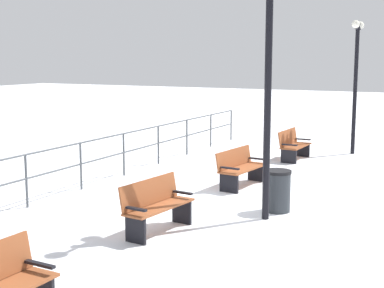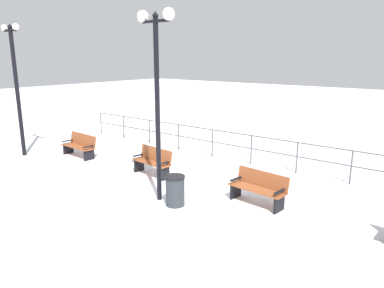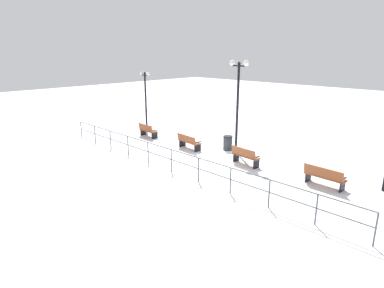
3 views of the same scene
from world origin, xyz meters
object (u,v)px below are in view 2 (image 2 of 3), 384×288
(trash_bin, at_px, (175,190))
(bench_third, at_px, (258,188))
(bench_second, at_px, (153,161))
(lamppost_near, at_px, (16,76))
(lamppost_middle, at_px, (157,71))
(bench_nearest, at_px, (80,145))

(trash_bin, bearing_deg, bench_third, 131.01)
(bench_second, height_order, lamppost_near, lamppost_near)
(bench_second, distance_m, trash_bin, 2.68)
(bench_third, bearing_deg, trash_bin, -43.13)
(trash_bin, bearing_deg, bench_second, -122.91)
(bench_third, height_order, lamppost_middle, lamppost_middle)
(trash_bin, bearing_deg, bench_nearest, -102.19)
(lamppost_near, xyz_separation_m, lamppost_middle, (0.00, 7.55, 0.37))
(lamppost_middle, distance_m, trash_bin, 3.20)
(bench_nearest, height_order, lamppost_middle, lamppost_middle)
(lamppost_near, bearing_deg, bench_third, 98.38)
(lamppost_near, bearing_deg, bench_nearest, 123.98)
(bench_nearest, xyz_separation_m, lamppost_near, (1.31, -1.95, 2.72))
(bench_third, distance_m, lamppost_near, 10.34)
(bench_third, distance_m, trash_bin, 2.26)
(bench_second, distance_m, lamppost_near, 6.65)
(bench_nearest, xyz_separation_m, bench_third, (-0.14, 7.91, -0.00))
(bench_second, distance_m, bench_third, 3.95)
(bench_second, bearing_deg, trash_bin, 63.51)
(bench_second, xyz_separation_m, bench_third, (-0.03, 3.95, -0.03))
(bench_nearest, bearing_deg, trash_bin, 80.34)
(bench_second, distance_m, lamppost_middle, 3.76)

